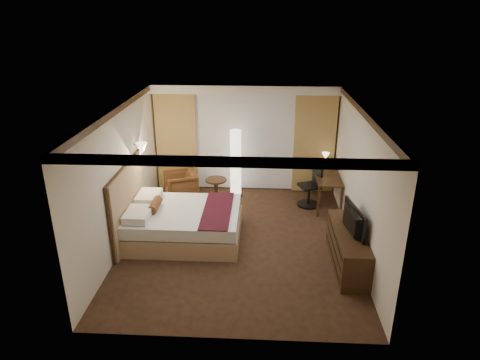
# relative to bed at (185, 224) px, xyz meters

# --- Properties ---
(floor) EXTENTS (4.50, 5.50, 0.01)m
(floor) POSITION_rel_bed_xyz_m (1.09, -0.05, -0.32)
(floor) COLOR #2F1F12
(floor) RESTS_ON ground
(ceiling) EXTENTS (4.50, 5.50, 0.01)m
(ceiling) POSITION_rel_bed_xyz_m (1.09, -0.05, 2.38)
(ceiling) COLOR white
(ceiling) RESTS_ON back_wall
(back_wall) EXTENTS (4.50, 0.02, 2.70)m
(back_wall) POSITION_rel_bed_xyz_m (1.09, 2.70, 1.03)
(back_wall) COLOR silver
(back_wall) RESTS_ON floor
(left_wall) EXTENTS (0.02, 5.50, 2.70)m
(left_wall) POSITION_rel_bed_xyz_m (-1.16, -0.05, 1.03)
(left_wall) COLOR silver
(left_wall) RESTS_ON floor
(right_wall) EXTENTS (0.02, 5.50, 2.70)m
(right_wall) POSITION_rel_bed_xyz_m (3.34, -0.05, 1.03)
(right_wall) COLOR silver
(right_wall) RESTS_ON floor
(crown_molding) EXTENTS (4.50, 5.50, 0.12)m
(crown_molding) POSITION_rel_bed_xyz_m (1.09, -0.05, 2.32)
(crown_molding) COLOR black
(crown_molding) RESTS_ON ceiling
(soffit) EXTENTS (4.50, 0.50, 0.20)m
(soffit) POSITION_rel_bed_xyz_m (1.09, 2.45, 2.28)
(soffit) COLOR white
(soffit) RESTS_ON ceiling
(curtain_sheer) EXTENTS (2.48, 0.04, 2.45)m
(curtain_sheer) POSITION_rel_bed_xyz_m (1.09, 2.62, 0.93)
(curtain_sheer) COLOR silver
(curtain_sheer) RESTS_ON back_wall
(curtain_left_drape) EXTENTS (1.00, 0.14, 2.45)m
(curtain_left_drape) POSITION_rel_bed_xyz_m (-0.61, 2.56, 0.93)
(curtain_left_drape) COLOR tan
(curtain_left_drape) RESTS_ON back_wall
(curtain_right_drape) EXTENTS (1.00, 0.14, 2.45)m
(curtain_right_drape) POSITION_rel_bed_xyz_m (2.79, 2.56, 0.93)
(curtain_right_drape) COLOR tan
(curtain_right_drape) RESTS_ON back_wall
(wall_sconce) EXTENTS (0.24, 0.24, 0.24)m
(wall_sconce) POSITION_rel_bed_xyz_m (-1.00, 0.86, 1.30)
(wall_sconce) COLOR white
(wall_sconce) RESTS_ON left_wall
(bed) EXTENTS (2.20, 1.72, 0.64)m
(bed) POSITION_rel_bed_xyz_m (0.00, 0.00, 0.00)
(bed) COLOR white
(bed) RESTS_ON floor
(headboard) EXTENTS (0.12, 2.02, 1.50)m
(headboard) POSITION_rel_bed_xyz_m (-1.11, 0.00, 0.43)
(headboard) COLOR tan
(headboard) RESTS_ON floor
(armchair) EXTENTS (0.90, 0.93, 0.76)m
(armchair) POSITION_rel_bed_xyz_m (-0.43, 1.90, 0.06)
(armchair) COLOR #4D2F17
(armchair) RESTS_ON floor
(side_table) EXTENTS (0.51, 0.51, 0.56)m
(side_table) POSITION_rel_bed_xyz_m (0.44, 1.82, -0.04)
(side_table) COLOR black
(side_table) RESTS_ON floor
(floor_lamp) EXTENTS (0.35, 0.35, 1.68)m
(floor_lamp) POSITION_rel_bed_xyz_m (0.88, 2.18, 0.52)
(floor_lamp) COLOR white
(floor_lamp) RESTS_ON floor
(desk) EXTENTS (0.55, 1.31, 0.75)m
(desk) POSITION_rel_bed_xyz_m (3.04, 1.73, 0.05)
(desk) COLOR black
(desk) RESTS_ON floor
(desk_lamp) EXTENTS (0.18, 0.18, 0.34)m
(desk_lamp) POSITION_rel_bed_xyz_m (3.04, 2.23, 0.60)
(desk_lamp) COLOR #FFD899
(desk_lamp) RESTS_ON desk
(office_chair) EXTENTS (0.66, 0.66, 1.07)m
(office_chair) POSITION_rel_bed_xyz_m (2.63, 1.68, 0.21)
(office_chair) COLOR black
(office_chair) RESTS_ON floor
(dresser) EXTENTS (0.50, 1.76, 0.69)m
(dresser) POSITION_rel_bed_xyz_m (3.09, -0.82, 0.02)
(dresser) COLOR black
(dresser) RESTS_ON floor
(television) EXTENTS (0.71, 1.05, 0.13)m
(television) POSITION_rel_bed_xyz_m (3.06, -0.82, 0.64)
(television) COLOR black
(television) RESTS_ON dresser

